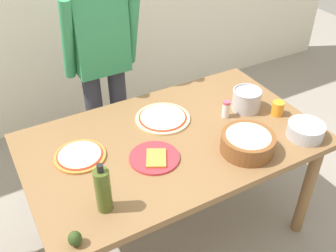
% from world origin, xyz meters
% --- Properties ---
extents(ground, '(8.00, 8.00, 0.00)m').
position_xyz_m(ground, '(0.00, 0.00, 0.00)').
color(ground, gray).
extents(dining_table, '(1.60, 0.96, 0.76)m').
position_xyz_m(dining_table, '(0.00, 0.00, 0.67)').
color(dining_table, brown).
rests_on(dining_table, ground).
extents(person_cook, '(0.49, 0.25, 1.62)m').
position_xyz_m(person_cook, '(-0.10, 0.76, 0.94)').
color(person_cook, '#2D2D38').
rests_on(person_cook, ground).
extents(pizza_raw_on_board, '(0.32, 0.32, 0.02)m').
position_xyz_m(pizza_raw_on_board, '(0.04, 0.18, 0.77)').
color(pizza_raw_on_board, beige).
rests_on(pizza_raw_on_board, dining_table).
extents(pizza_cooked_on_tray, '(0.27, 0.27, 0.02)m').
position_xyz_m(pizza_cooked_on_tray, '(-0.49, 0.09, 0.77)').
color(pizza_cooked_on_tray, '#C67A33').
rests_on(pizza_cooked_on_tray, dining_table).
extents(plate_with_slice, '(0.26, 0.26, 0.02)m').
position_xyz_m(plate_with_slice, '(-0.16, -0.10, 0.77)').
color(plate_with_slice, red).
rests_on(plate_with_slice, dining_table).
extents(popcorn_bowl, '(0.28, 0.28, 0.11)m').
position_xyz_m(popcorn_bowl, '(0.29, -0.28, 0.82)').
color(popcorn_bowl, brown).
rests_on(popcorn_bowl, dining_table).
extents(mixing_bowl_steel, '(0.20, 0.20, 0.08)m').
position_xyz_m(mixing_bowl_steel, '(0.64, -0.34, 0.80)').
color(mixing_bowl_steel, '#B7B7BC').
rests_on(mixing_bowl_steel, dining_table).
extents(olive_oil_bottle, '(0.07, 0.07, 0.26)m').
position_xyz_m(olive_oil_bottle, '(-0.51, -0.29, 0.87)').
color(olive_oil_bottle, '#47561E').
rests_on(olive_oil_bottle, dining_table).
extents(steel_pot, '(0.17, 0.17, 0.13)m').
position_xyz_m(steel_pot, '(0.53, 0.04, 0.83)').
color(steel_pot, '#B7B7BC').
rests_on(steel_pot, dining_table).
extents(cup_orange, '(0.07, 0.07, 0.08)m').
position_xyz_m(cup_orange, '(0.65, -0.10, 0.80)').
color(cup_orange, orange).
rests_on(cup_orange, dining_table).
extents(salt_shaker, '(0.04, 0.04, 0.11)m').
position_xyz_m(salt_shaker, '(0.37, 0.03, 0.81)').
color(salt_shaker, white).
rests_on(salt_shaker, dining_table).
extents(avocado, '(0.06, 0.06, 0.07)m').
position_xyz_m(avocado, '(-0.68, -0.41, 0.80)').
color(avocado, '#2D4219').
rests_on(avocado, dining_table).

